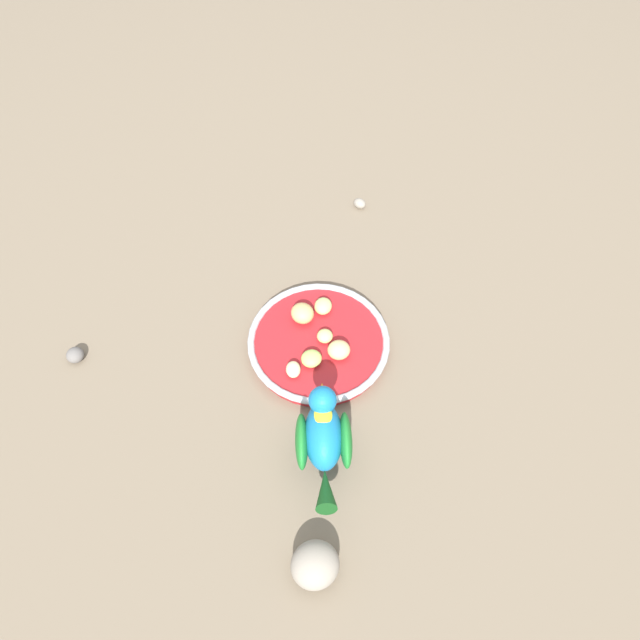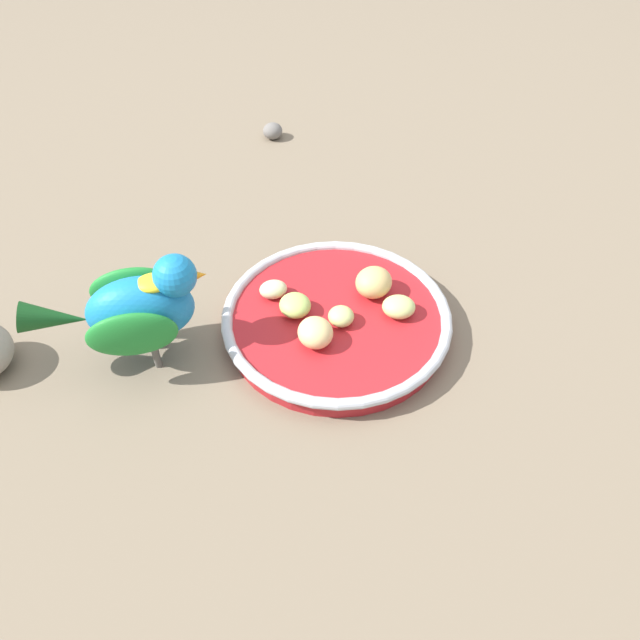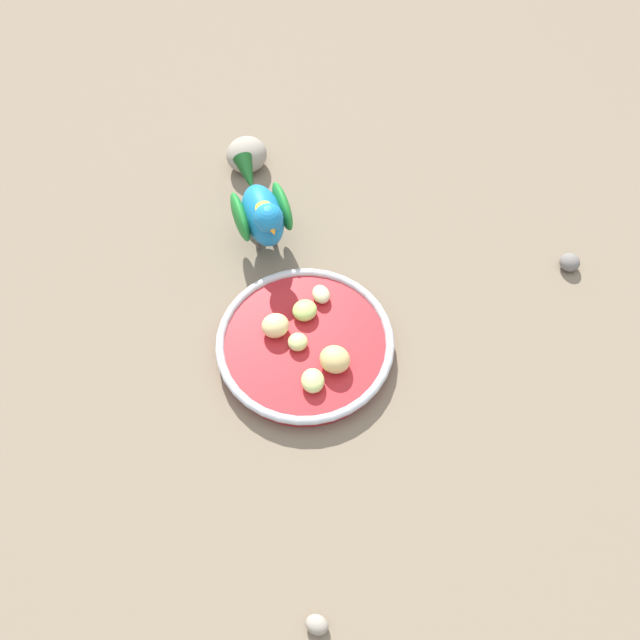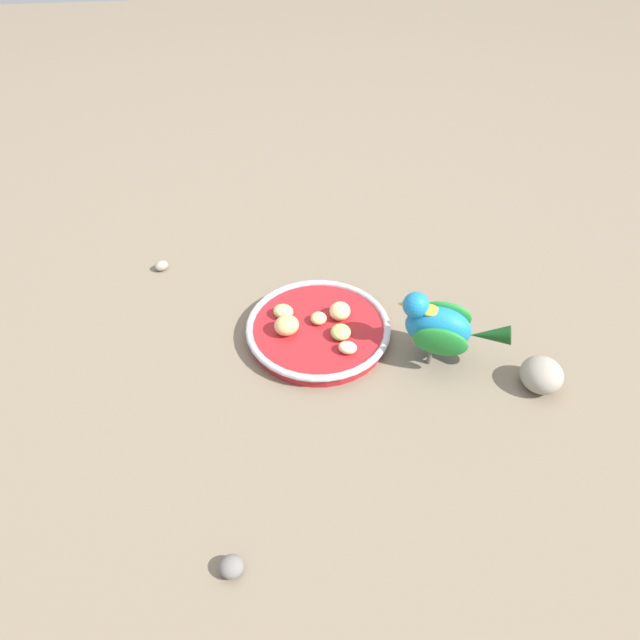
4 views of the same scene
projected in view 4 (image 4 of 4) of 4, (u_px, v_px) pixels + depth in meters
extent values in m
plane|color=#756651|center=(307.00, 326.00, 0.94)|extent=(4.00, 4.00, 0.00)
cylinder|color=#AD1E23|center=(318.00, 331.00, 0.92)|extent=(0.22, 0.22, 0.02)
torus|color=#B7BABF|center=(318.00, 327.00, 0.91)|extent=(0.23, 0.23, 0.01)
ellipsoid|color=#E5C67F|center=(340.00, 311.00, 0.92)|extent=(0.04, 0.04, 0.03)
ellipsoid|color=beige|center=(348.00, 348.00, 0.86)|extent=(0.03, 0.03, 0.02)
ellipsoid|color=tan|center=(287.00, 325.00, 0.89)|extent=(0.05, 0.05, 0.03)
ellipsoid|color=#B2CC66|center=(341.00, 332.00, 0.89)|extent=(0.03, 0.03, 0.02)
ellipsoid|color=#C6D17A|center=(319.00, 318.00, 0.91)|extent=(0.03, 0.03, 0.02)
ellipsoid|color=#C6D17A|center=(283.00, 311.00, 0.92)|extent=(0.04, 0.04, 0.02)
cylinder|color=#59544C|center=(430.00, 356.00, 0.87)|extent=(0.01, 0.01, 0.03)
cylinder|color=#59544C|center=(432.00, 345.00, 0.89)|extent=(0.01, 0.01, 0.03)
ellipsoid|color=#197AB7|center=(438.00, 327.00, 0.84)|extent=(0.08, 0.11, 0.07)
ellipsoid|color=#1E7F2D|center=(440.00, 342.00, 0.82)|extent=(0.05, 0.08, 0.05)
ellipsoid|color=#1E7F2D|center=(445.00, 315.00, 0.86)|extent=(0.05, 0.08, 0.05)
cone|color=#144719|center=(490.00, 335.00, 0.83)|extent=(0.05, 0.07, 0.04)
sphere|color=#197AB7|center=(416.00, 305.00, 0.83)|extent=(0.05, 0.05, 0.04)
cone|color=orange|center=(403.00, 304.00, 0.83)|extent=(0.02, 0.02, 0.01)
ellipsoid|color=yellow|center=(429.00, 310.00, 0.83)|extent=(0.03, 0.04, 0.01)
ellipsoid|color=gray|center=(542.00, 375.00, 0.83)|extent=(0.07, 0.07, 0.05)
ellipsoid|color=slate|center=(231.00, 567.00, 0.64)|extent=(0.03, 0.03, 0.02)
ellipsoid|color=gray|center=(161.00, 266.00, 1.04)|extent=(0.03, 0.03, 0.02)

